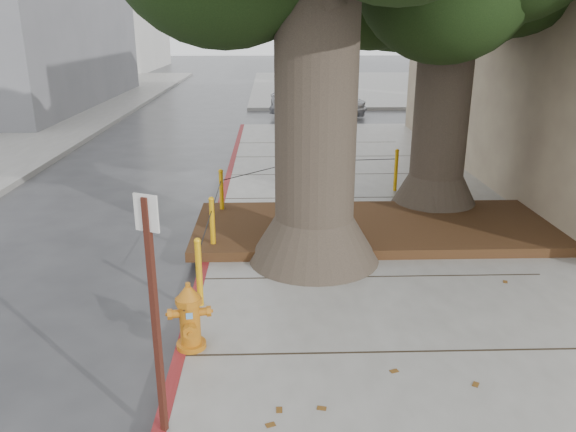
% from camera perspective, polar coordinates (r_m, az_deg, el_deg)
% --- Properties ---
extents(ground, '(140.00, 140.00, 0.00)m').
position_cam_1_polar(ground, '(6.61, 7.08, -14.70)').
color(ground, '#28282B').
rests_on(ground, ground).
extents(sidewalk_far, '(16.00, 20.00, 0.15)m').
position_cam_1_polar(sidewalk_far, '(36.30, 9.49, 12.87)').
color(sidewalk_far, slate).
rests_on(sidewalk_far, ground).
extents(curb_red, '(0.14, 26.00, 0.16)m').
position_cam_1_polar(curb_red, '(8.77, -8.50, -5.40)').
color(curb_red, maroon).
rests_on(curb_red, ground).
extents(planter_bed, '(6.40, 2.60, 0.16)m').
position_cam_1_polar(planter_bed, '(10.12, 8.90, -1.13)').
color(planter_bed, black).
rests_on(planter_bed, sidewalk_main).
extents(bollard_ring, '(3.79, 5.39, 0.95)m').
position_cam_1_polar(bollard_ring, '(10.26, -1.21, 1.93)').
color(bollard_ring, '#E39F0C').
rests_on(bollard_ring, sidewalk_main).
extents(fire_hydrant, '(0.43, 0.40, 0.81)m').
position_cam_1_polar(fire_hydrant, '(6.47, -9.96, -10.04)').
color(fire_hydrant, '#C87014').
rests_on(fire_hydrant, sidewalk_main).
extents(signpost, '(0.21, 0.11, 2.23)m').
position_cam_1_polar(signpost, '(4.89, -13.44, -8.80)').
color(signpost, '#471911').
rests_on(signpost, sidewalk_main).
extents(car_silver, '(4.19, 2.13, 1.37)m').
position_cam_1_polar(car_silver, '(23.82, 3.13, 11.61)').
color(car_silver, '#A7A7AC').
rests_on(car_silver, ground).
extents(car_red, '(3.96, 1.55, 1.28)m').
position_cam_1_polar(car_red, '(26.14, 25.00, 10.47)').
color(car_red, maroon).
rests_on(car_red, ground).
extents(car_dark, '(1.73, 3.80, 1.08)m').
position_cam_1_polar(car_dark, '(27.02, -22.45, 10.79)').
color(car_dark, black).
rests_on(car_dark, ground).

